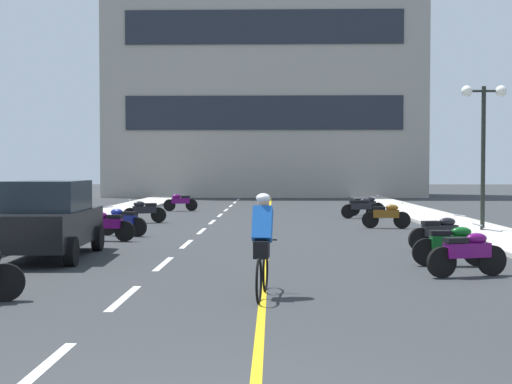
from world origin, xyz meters
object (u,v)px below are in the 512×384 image
motorcycle_10 (366,205)px  motorcycle_11 (180,202)px  motorcycle_9 (361,207)px  motorcycle_3 (452,244)px  motorcycle_8 (144,211)px  motorcycle_4 (440,232)px  motorcycle_6 (122,221)px  street_lamp_mid (484,123)px  motorcycle_7 (387,215)px  motorcycle_2 (468,253)px  cyclist_rider (262,242)px  motorcycle_5 (106,225)px  parked_car_near (49,219)px

motorcycle_10 → motorcycle_11: (-8.83, 3.18, 0.00)m
motorcycle_9 → motorcycle_3: bearing=-89.6°
motorcycle_8 → motorcycle_11: bearing=87.1°
motorcycle_4 → motorcycle_6: size_ratio=1.03×
street_lamp_mid → motorcycle_7: 4.58m
motorcycle_2 → cyclist_rider: cyclist_rider is taller
motorcycle_10 → motorcycle_11: same height
motorcycle_5 → motorcycle_9: 12.83m
parked_car_near → cyclist_rider: 6.96m
street_lamp_mid → motorcycle_7: size_ratio=2.76×
parked_car_near → motorcycle_7: parked_car_near is taller
parked_car_near → cyclist_rider: bearing=-42.9°
motorcycle_6 → motorcycle_8: 5.20m
motorcycle_2 → motorcycle_5: 10.73m
motorcycle_6 → motorcycle_10: size_ratio=0.96×
motorcycle_5 → motorcycle_4: bearing=-13.1°
motorcycle_10 → motorcycle_11: 9.38m
motorcycle_11 → cyclist_rider: cyclist_rider is taller
motorcycle_2 → motorcycle_11: (-8.42, 20.69, 0.00)m
motorcycle_4 → motorcycle_6: (-9.02, 3.65, 0.00)m
motorcycle_4 → cyclist_rider: size_ratio=0.95×
motorcycle_4 → motorcycle_8: 12.84m
motorcycle_2 → motorcycle_11: 22.34m
street_lamp_mid → motorcycle_2: street_lamp_mid is taller
parked_car_near → motorcycle_10: parked_car_near is taller
street_lamp_mid → motorcycle_7: street_lamp_mid is taller
motorcycle_7 → motorcycle_2: bearing=-91.2°
street_lamp_mid → motorcycle_8: bearing=161.1°
street_lamp_mid → motorcycle_5: street_lamp_mid is taller
street_lamp_mid → motorcycle_6: 12.02m
motorcycle_2 → motorcycle_8: (-8.80, 13.11, 0.00)m
motorcycle_3 → motorcycle_7: size_ratio=1.00×
motorcycle_5 → motorcycle_6: size_ratio=1.04×
motorcycle_8 → motorcycle_11: same height
motorcycle_2 → motorcycle_10: size_ratio=0.97×
motorcycle_2 → motorcycle_10: 17.51m
motorcycle_2 → street_lamp_mid: bearing=71.4°
street_lamp_mid → motorcycle_4: (-2.53, -4.80, -3.12)m
motorcycle_5 → motorcycle_11: (0.20, 14.31, 0.00)m
motorcycle_6 → motorcycle_10: same height
parked_car_near → motorcycle_6: (0.54, 5.31, -0.44)m
motorcycle_8 → motorcycle_7: bearing=-13.8°
motorcycle_5 → motorcycle_9: (8.60, 9.52, 0.00)m
motorcycle_6 → parked_car_near: bearing=-95.9°
motorcycle_4 → motorcycle_7: size_ratio=0.99×
motorcycle_2 → motorcycle_3: size_ratio=0.97×
motorcycle_10 → cyclist_rider: cyclist_rider is taller
motorcycle_9 → cyclist_rider: 18.46m
motorcycle_11 → motorcycle_9: bearing=-29.7°
motorcycle_5 → motorcycle_2: bearing=-36.5°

